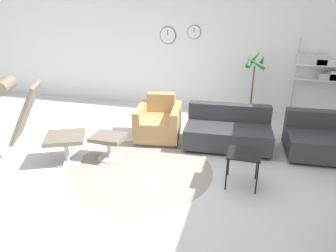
{
  "coord_description": "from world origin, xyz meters",
  "views": [
    {
      "loc": [
        1.16,
        -3.72,
        2.15
      ],
      "look_at": [
        0.07,
        0.19,
        0.55
      ],
      "focal_mm": 32.0,
      "sensor_mm": 36.0,
      "label": 1
    }
  ],
  "objects_px": {
    "lounge_chair": "(36,117)",
    "ottoman": "(109,141)",
    "couch_low": "(228,132)",
    "potted_plant": "(252,91)",
    "couch_second": "(323,141)",
    "shelf_unit": "(328,70)",
    "armchair_red": "(159,123)",
    "side_table": "(243,157)"
  },
  "relations": [
    {
      "from": "couch_low",
      "to": "potted_plant",
      "type": "bearing_deg",
      "value": -105.66
    },
    {
      "from": "couch_low",
      "to": "couch_second",
      "type": "height_order",
      "value": "same"
    },
    {
      "from": "lounge_chair",
      "to": "ottoman",
      "type": "distance_m",
      "value": 1.07
    },
    {
      "from": "armchair_red",
      "to": "couch_second",
      "type": "xyz_separation_m",
      "value": [
        2.65,
        0.0,
        -0.03
      ]
    },
    {
      "from": "side_table",
      "to": "ottoman",
      "type": "bearing_deg",
      "value": 173.87
    },
    {
      "from": "shelf_unit",
      "to": "armchair_red",
      "type": "bearing_deg",
      "value": -149.07
    },
    {
      "from": "shelf_unit",
      "to": "side_table",
      "type": "bearing_deg",
      "value": -116.02
    },
    {
      "from": "couch_second",
      "to": "side_table",
      "type": "distance_m",
      "value": 1.67
    },
    {
      "from": "armchair_red",
      "to": "side_table",
      "type": "height_order",
      "value": "armchair_red"
    },
    {
      "from": "ottoman",
      "to": "armchair_red",
      "type": "xyz_separation_m",
      "value": [
        0.5,
        0.96,
        -0.0
      ]
    },
    {
      "from": "lounge_chair",
      "to": "couch_low",
      "type": "bearing_deg",
      "value": 92.31
    },
    {
      "from": "couch_low",
      "to": "potted_plant",
      "type": "distance_m",
      "value": 1.62
    },
    {
      "from": "ottoman",
      "to": "side_table",
      "type": "xyz_separation_m",
      "value": [
        1.98,
        -0.21,
        0.12
      ]
    },
    {
      "from": "lounge_chair",
      "to": "armchair_red",
      "type": "height_order",
      "value": "lounge_chair"
    },
    {
      "from": "armchair_red",
      "to": "shelf_unit",
      "type": "distance_m",
      "value": 3.47
    },
    {
      "from": "ottoman",
      "to": "side_table",
      "type": "bearing_deg",
      "value": -6.13
    },
    {
      "from": "couch_low",
      "to": "potted_plant",
      "type": "xyz_separation_m",
      "value": [
        0.34,
        1.55,
        0.33
      ]
    },
    {
      "from": "side_table",
      "to": "shelf_unit",
      "type": "distance_m",
      "value": 3.31
    },
    {
      "from": "shelf_unit",
      "to": "ottoman",
      "type": "bearing_deg",
      "value": -141.53
    },
    {
      "from": "couch_second",
      "to": "side_table",
      "type": "height_order",
      "value": "couch_second"
    },
    {
      "from": "side_table",
      "to": "armchair_red",
      "type": "bearing_deg",
      "value": 141.54
    },
    {
      "from": "couch_second",
      "to": "armchair_red",
      "type": "bearing_deg",
      "value": -3.34
    },
    {
      "from": "shelf_unit",
      "to": "couch_low",
      "type": "bearing_deg",
      "value": -134.13
    },
    {
      "from": "lounge_chair",
      "to": "shelf_unit",
      "type": "xyz_separation_m",
      "value": [
        4.28,
        3.13,
        0.3
      ]
    },
    {
      "from": "armchair_red",
      "to": "couch_low",
      "type": "bearing_deg",
      "value": 170.77
    },
    {
      "from": "couch_second",
      "to": "shelf_unit",
      "type": "bearing_deg",
      "value": -101.76
    },
    {
      "from": "potted_plant",
      "to": "shelf_unit",
      "type": "height_order",
      "value": "shelf_unit"
    },
    {
      "from": "ottoman",
      "to": "couch_low",
      "type": "xyz_separation_m",
      "value": [
        1.7,
        0.94,
        -0.04
      ]
    },
    {
      "from": "lounge_chair",
      "to": "side_table",
      "type": "height_order",
      "value": "lounge_chair"
    },
    {
      "from": "ottoman",
      "to": "shelf_unit",
      "type": "relative_size",
      "value": 0.29
    },
    {
      "from": "lounge_chair",
      "to": "armchair_red",
      "type": "xyz_separation_m",
      "value": [
        1.38,
        1.38,
        -0.46
      ]
    },
    {
      "from": "potted_plant",
      "to": "shelf_unit",
      "type": "relative_size",
      "value": 0.85
    },
    {
      "from": "potted_plant",
      "to": "ottoman",
      "type": "bearing_deg",
      "value": -129.18
    },
    {
      "from": "potted_plant",
      "to": "side_table",
      "type": "bearing_deg",
      "value": -91.12
    },
    {
      "from": "lounge_chair",
      "to": "ottoman",
      "type": "bearing_deg",
      "value": 90.0
    },
    {
      "from": "ottoman",
      "to": "couch_low",
      "type": "height_order",
      "value": "couch_low"
    },
    {
      "from": "lounge_chair",
      "to": "potted_plant",
      "type": "height_order",
      "value": "potted_plant"
    },
    {
      "from": "armchair_red",
      "to": "couch_low",
      "type": "height_order",
      "value": "armchair_red"
    },
    {
      "from": "couch_second",
      "to": "lounge_chair",
      "type": "bearing_deg",
      "value": 15.63
    },
    {
      "from": "couch_low",
      "to": "shelf_unit",
      "type": "xyz_separation_m",
      "value": [
        1.71,
        1.76,
        0.79
      ]
    },
    {
      "from": "couch_low",
      "to": "potted_plant",
      "type": "height_order",
      "value": "potted_plant"
    },
    {
      "from": "armchair_red",
      "to": "couch_second",
      "type": "relative_size",
      "value": 0.83
    }
  ]
}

